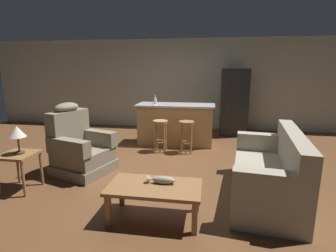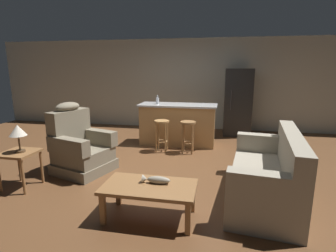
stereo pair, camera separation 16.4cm
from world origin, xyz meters
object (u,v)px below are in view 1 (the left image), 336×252
(couch, at_px, (271,174))
(bar_stool_left, at_px, (160,130))
(table_lamp, at_px, (17,133))
(bottle_tall_green, at_px, (155,101))
(fish_figurine, at_px, (161,180))
(kitchen_island, at_px, (176,124))
(recliner_near_lamp, at_px, (79,148))
(bar_stool_right, at_px, (187,131))
(coffee_table, at_px, (155,190))
(refrigerator, at_px, (234,102))
(end_table, at_px, (19,160))

(couch, xyz_separation_m, bar_stool_left, (-1.89, 1.80, 0.13))
(table_lamp, height_order, bottle_tall_green, bottle_tall_green)
(fish_figurine, distance_m, kitchen_island, 3.14)
(recliner_near_lamp, bearing_deg, bar_stool_right, 55.66)
(coffee_table, distance_m, recliner_near_lamp, 1.99)
(refrigerator, bearing_deg, couch, -86.47)
(end_table, height_order, table_lamp, table_lamp)
(couch, height_order, kitchen_island, kitchen_island)
(end_table, relative_size, kitchen_island, 0.31)
(couch, xyz_separation_m, table_lamp, (-3.55, -0.35, 0.53))
(end_table, height_order, bottle_tall_green, bottle_tall_green)
(coffee_table, relative_size, kitchen_island, 0.61)
(recliner_near_lamp, distance_m, end_table, 0.95)
(couch, bearing_deg, refrigerator, -79.25)
(recliner_near_lamp, height_order, bar_stool_left, recliner_near_lamp)
(bar_stool_right, relative_size, bottle_tall_green, 3.23)
(recliner_near_lamp, relative_size, end_table, 2.14)
(coffee_table, xyz_separation_m, bar_stool_right, (0.15, 2.57, 0.11))
(kitchen_island, distance_m, refrigerator, 1.90)
(couch, xyz_separation_m, bottle_tall_green, (-2.12, 2.37, 0.69))
(fish_figurine, relative_size, bottle_tall_green, 1.61)
(coffee_table, distance_m, bar_stool_right, 2.58)
(bar_stool_left, relative_size, bar_stool_right, 1.00)
(bar_stool_right, bearing_deg, end_table, -136.54)
(recliner_near_lamp, distance_m, bar_stool_right, 2.19)
(end_table, height_order, refrigerator, refrigerator)
(bottle_tall_green, bearing_deg, bar_stool_right, -35.94)
(kitchen_island, relative_size, bar_stool_right, 2.65)
(fish_figurine, bearing_deg, table_lamp, 170.52)
(bar_stool_left, bearing_deg, end_table, -128.36)
(couch, bearing_deg, bar_stool_right, -46.36)
(coffee_table, xyz_separation_m, table_lamp, (-2.08, 0.43, 0.50))
(end_table, xyz_separation_m, kitchen_island, (1.94, 2.77, 0.02))
(bar_stool_right, bearing_deg, table_lamp, -136.03)
(fish_figurine, height_order, bar_stool_right, bar_stool_right)
(couch, distance_m, bar_stool_left, 2.61)
(fish_figurine, distance_m, refrigerator, 4.51)
(fish_figurine, bearing_deg, bar_stool_left, 100.93)
(couch, relative_size, end_table, 3.55)
(bar_stool_left, relative_size, refrigerator, 0.39)
(kitchen_island, distance_m, bar_stool_left, 0.68)
(coffee_table, distance_m, bar_stool_left, 2.61)
(recliner_near_lamp, distance_m, bottle_tall_green, 2.23)
(bar_stool_left, distance_m, refrigerator, 2.51)
(coffee_table, relative_size, end_table, 1.96)
(end_table, bearing_deg, recliner_near_lamp, 55.57)
(bar_stool_right, xyz_separation_m, refrigerator, (1.10, 1.83, 0.41))
(bar_stool_left, bearing_deg, coffee_table, -80.74)
(recliner_near_lamp, bearing_deg, kitchen_island, 72.17)
(end_table, bearing_deg, bar_stool_right, 43.46)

